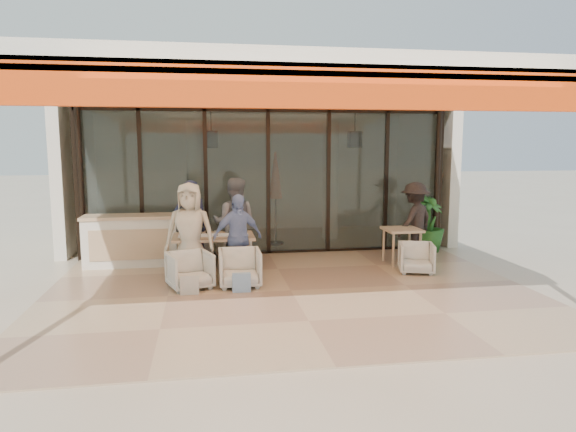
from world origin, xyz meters
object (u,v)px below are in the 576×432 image
standing_woman (415,220)px  potted_palm (428,223)px  chair_near_right (240,266)px  host_counter (131,240)px  chair_far_right (233,247)px  chair_far_left (192,246)px  chair_near_left (190,269)px  dining_table (213,238)px  diner_cream (190,232)px  side_table (402,234)px  diner_grey (234,223)px  diner_navy (191,225)px  diner_periwinkle (237,237)px  side_chair (416,257)px

standing_woman → potted_palm: bearing=-171.5°
chair_near_right → potted_palm: bearing=26.3°
host_counter → chair_far_right: size_ratio=2.98×
chair_far_left → chair_near_right: 2.08m
chair_far_left → chair_near_left: size_ratio=1.02×
dining_table → diner_cream: 0.65m
chair_far_right → diner_cream: 1.73m
potted_palm → side_table: bearing=-134.9°
chair_far_right → chair_near_right: (0.00, -1.90, 0.05)m
chair_near_left → diner_grey: (0.84, 1.40, 0.55)m
chair_near_right → diner_navy: bearing=120.9°
chair_near_left → potted_palm: 5.69m
chair_near_left → standing_woman: standing_woman is taller
diner_navy → standing_woman: size_ratio=1.07×
host_counter → side_table: (5.41, -0.70, 0.11)m
diner_navy → chair_near_right: bearing=121.0°
standing_woman → diner_grey: bearing=-30.5°
chair_far_right → diner_navy: diner_navy is taller
chair_far_left → diner_periwinkle: 1.69m
diner_cream → side_chair: bearing=8.3°
diner_grey → potted_palm: size_ratio=1.35×
diner_navy → diner_periwinkle: size_ratio=1.13×
diner_grey → diner_cream: bearing=59.9°
diner_navy → standing_woman: (4.70, 0.27, -0.06)m
side_table → standing_woman: standing_woman is taller
diner_navy → diner_cream: diner_cream is taller
host_counter → diner_grey: bearing=-12.3°
diner_periwinkle → potted_palm: size_ratio=1.17×
chair_far_right → chair_near_left: 2.08m
side_table → standing_woman: 0.74m
side_chair → standing_woman: size_ratio=0.40×
diner_periwinkle → side_chair: (3.37, -0.11, -0.45)m
chair_far_left → standing_woman: (4.70, -0.23, 0.46)m
chair_far_left → standing_woman: bearing=162.3°
chair_near_left → diner_cream: bearing=71.5°
diner_navy → side_table: diner_navy is taller
chair_near_right → host_counter: bearing=137.8°
chair_far_left → diner_navy: (0.00, -0.50, 0.52)m
chair_far_left → potted_palm: bearing=168.2°
chair_far_right → potted_palm: (4.41, 0.28, 0.35)m
dining_table → chair_far_left: dining_table is taller
host_counter → side_chair: size_ratio=2.85×
host_counter → side_chair: (5.41, -1.45, -0.21)m
chair_near_right → chair_far_right: bearing=89.9°
diner_navy → diner_periwinkle: (0.84, -0.90, -0.10)m
host_counter → diner_navy: size_ratio=1.05×
chair_far_right → chair_near_right: size_ratio=0.86×
diner_cream → side_table: (4.21, 0.64, -0.25)m
chair_far_left → diner_navy: bearing=75.1°
chair_far_right → potted_palm: bearing=169.5°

